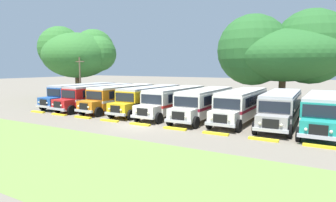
{
  "coord_description": "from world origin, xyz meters",
  "views": [
    {
      "loc": [
        14.26,
        -19.38,
        4.96
      ],
      "look_at": [
        0.0,
        5.17,
        1.6
      ],
      "focal_mm": 30.71,
      "sensor_mm": 36.0,
      "label": 1
    }
  ],
  "objects_px": {
    "parked_bus_slot_2": "(122,96)",
    "secondary_tree": "(79,53)",
    "parked_bus_slot_6": "(242,104)",
    "utility_pole": "(80,78)",
    "parked_bus_slot_7": "(281,107)",
    "parked_bus_slot_5": "(205,102)",
    "parked_bus_slot_0": "(82,94)",
    "broad_shade_tree": "(283,52)",
    "parked_bus_slot_3": "(149,98)",
    "parked_bus_slot_8": "(323,110)",
    "parked_bus_slot_1": "(98,95)",
    "parked_bus_slot_4": "(174,100)"
  },
  "relations": [
    {
      "from": "parked_bus_slot_1",
      "to": "parked_bus_slot_7",
      "type": "distance_m",
      "value": 20.68
    },
    {
      "from": "parked_bus_slot_2",
      "to": "parked_bus_slot_7",
      "type": "distance_m",
      "value": 17.45
    },
    {
      "from": "parked_bus_slot_1",
      "to": "parked_bus_slot_7",
      "type": "bearing_deg",
      "value": 94.83
    },
    {
      "from": "parked_bus_slot_1",
      "to": "parked_bus_slot_4",
      "type": "relative_size",
      "value": 1.01
    },
    {
      "from": "parked_bus_slot_5",
      "to": "parked_bus_slot_3",
      "type": "bearing_deg",
      "value": -93.69
    },
    {
      "from": "parked_bus_slot_5",
      "to": "parked_bus_slot_0",
      "type": "bearing_deg",
      "value": -91.85
    },
    {
      "from": "broad_shade_tree",
      "to": "utility_pole",
      "type": "bearing_deg",
      "value": -156.04
    },
    {
      "from": "parked_bus_slot_1",
      "to": "parked_bus_slot_5",
      "type": "height_order",
      "value": "same"
    },
    {
      "from": "parked_bus_slot_4",
      "to": "parked_bus_slot_6",
      "type": "relative_size",
      "value": 1.0
    },
    {
      "from": "parked_bus_slot_0",
      "to": "broad_shade_tree",
      "type": "distance_m",
      "value": 26.34
    },
    {
      "from": "parked_bus_slot_8",
      "to": "broad_shade_tree",
      "type": "height_order",
      "value": "broad_shade_tree"
    },
    {
      "from": "parked_bus_slot_8",
      "to": "secondary_tree",
      "type": "xyz_separation_m",
      "value": [
        -34.7,
        7.25,
        5.65
      ]
    },
    {
      "from": "parked_bus_slot_0",
      "to": "parked_bus_slot_6",
      "type": "height_order",
      "value": "same"
    },
    {
      "from": "parked_bus_slot_2",
      "to": "secondary_tree",
      "type": "xyz_separation_m",
      "value": [
        -14.05,
        6.89,
        5.65
      ]
    },
    {
      "from": "parked_bus_slot_8",
      "to": "parked_bus_slot_2",
      "type": "bearing_deg",
      "value": -90.63
    },
    {
      "from": "parked_bus_slot_2",
      "to": "parked_bus_slot_6",
      "type": "relative_size",
      "value": 1.0
    },
    {
      "from": "parked_bus_slot_7",
      "to": "utility_pole",
      "type": "height_order",
      "value": "utility_pole"
    },
    {
      "from": "parked_bus_slot_4",
      "to": "parked_bus_slot_0",
      "type": "bearing_deg",
      "value": -89.79
    },
    {
      "from": "parked_bus_slot_2",
      "to": "secondary_tree",
      "type": "bearing_deg",
      "value": -114.77
    },
    {
      "from": "parked_bus_slot_6",
      "to": "broad_shade_tree",
      "type": "xyz_separation_m",
      "value": [
        1.41,
        13.5,
        5.33
      ]
    },
    {
      "from": "parked_bus_slot_6",
      "to": "parked_bus_slot_0",
      "type": "bearing_deg",
      "value": -89.52
    },
    {
      "from": "utility_pole",
      "to": "parked_bus_slot_1",
      "type": "bearing_deg",
      "value": -26.03
    },
    {
      "from": "utility_pole",
      "to": "parked_bus_slot_8",
      "type": "bearing_deg",
      "value": -5.77
    },
    {
      "from": "parked_bus_slot_2",
      "to": "parked_bus_slot_3",
      "type": "bearing_deg",
      "value": 94.01
    },
    {
      "from": "parked_bus_slot_6",
      "to": "parked_bus_slot_8",
      "type": "distance_m",
      "value": 6.71
    },
    {
      "from": "parked_bus_slot_6",
      "to": "utility_pole",
      "type": "distance_m",
      "value": 23.74
    },
    {
      "from": "parked_bus_slot_5",
      "to": "parked_bus_slot_8",
      "type": "relative_size",
      "value": 1.0
    },
    {
      "from": "parked_bus_slot_8",
      "to": "parked_bus_slot_3",
      "type": "bearing_deg",
      "value": -91.45
    },
    {
      "from": "parked_bus_slot_4",
      "to": "parked_bus_slot_8",
      "type": "relative_size",
      "value": 1.0
    },
    {
      "from": "parked_bus_slot_2",
      "to": "parked_bus_slot_6",
      "type": "bearing_deg",
      "value": 92.52
    },
    {
      "from": "secondary_tree",
      "to": "parked_bus_slot_4",
      "type": "bearing_deg",
      "value": -18.05
    },
    {
      "from": "parked_bus_slot_4",
      "to": "parked_bus_slot_7",
      "type": "height_order",
      "value": "same"
    },
    {
      "from": "parked_bus_slot_1",
      "to": "parked_bus_slot_8",
      "type": "distance_m",
      "value": 23.87
    },
    {
      "from": "parked_bus_slot_4",
      "to": "broad_shade_tree",
      "type": "xyz_separation_m",
      "value": [
        8.38,
        13.76,
        5.33
      ]
    },
    {
      "from": "parked_bus_slot_0",
      "to": "parked_bus_slot_4",
      "type": "xyz_separation_m",
      "value": [
        13.5,
        -0.1,
        0.0
      ]
    },
    {
      "from": "broad_shade_tree",
      "to": "parked_bus_slot_8",
      "type": "bearing_deg",
      "value": -69.59
    },
    {
      "from": "parked_bus_slot_2",
      "to": "secondary_tree",
      "type": "distance_m",
      "value": 16.64
    },
    {
      "from": "parked_bus_slot_1",
      "to": "broad_shade_tree",
      "type": "bearing_deg",
      "value": 130.57
    },
    {
      "from": "parked_bus_slot_2",
      "to": "parked_bus_slot_8",
      "type": "bearing_deg",
      "value": 90.35
    },
    {
      "from": "parked_bus_slot_8",
      "to": "broad_shade_tree",
      "type": "bearing_deg",
      "value": -159.22
    },
    {
      "from": "broad_shade_tree",
      "to": "secondary_tree",
      "type": "height_order",
      "value": "broad_shade_tree"
    },
    {
      "from": "parked_bus_slot_0",
      "to": "parked_bus_slot_3",
      "type": "height_order",
      "value": "same"
    },
    {
      "from": "parked_bus_slot_4",
      "to": "secondary_tree",
      "type": "distance_m",
      "value": 22.86
    },
    {
      "from": "parked_bus_slot_2",
      "to": "broad_shade_tree",
      "type": "relative_size",
      "value": 0.68
    },
    {
      "from": "parked_bus_slot_3",
      "to": "parked_bus_slot_8",
      "type": "height_order",
      "value": "same"
    },
    {
      "from": "secondary_tree",
      "to": "parked_bus_slot_1",
      "type": "bearing_deg",
      "value": -33.98
    },
    {
      "from": "parked_bus_slot_0",
      "to": "parked_bus_slot_5",
      "type": "bearing_deg",
      "value": 89.18
    },
    {
      "from": "parked_bus_slot_2",
      "to": "parked_bus_slot_5",
      "type": "relative_size",
      "value": 1.0
    },
    {
      "from": "parked_bus_slot_3",
      "to": "utility_pole",
      "type": "height_order",
      "value": "utility_pole"
    },
    {
      "from": "parked_bus_slot_1",
      "to": "parked_bus_slot_5",
      "type": "xyz_separation_m",
      "value": [
        13.72,
        0.26,
        0.0
      ]
    }
  ]
}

